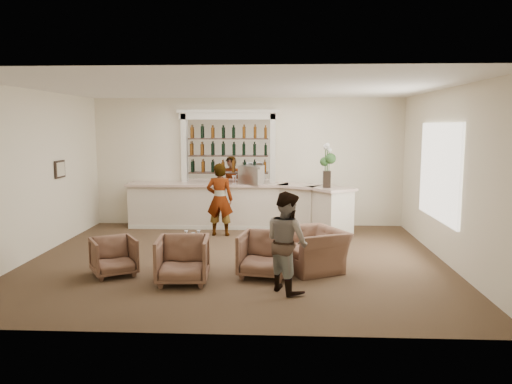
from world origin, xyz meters
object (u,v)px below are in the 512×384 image
(sommelier, at_px, (220,199))
(flower_vase, at_px, (327,163))
(armchair_far, at_px, (312,250))
(bar_counter, at_px, (240,206))
(armchair_right, at_px, (265,254))
(armchair_left, at_px, (114,256))
(armchair_center, at_px, (183,260))
(cocktail_table, at_px, (193,256))
(guest, at_px, (287,242))
(espresso_machine, at_px, (251,175))

(sommelier, bearing_deg, flower_vase, -172.47)
(armchair_far, distance_m, flower_vase, 3.30)
(bar_counter, height_order, armchair_far, bar_counter)
(armchair_far, bearing_deg, bar_counter, 176.21)
(armchair_right, xyz_separation_m, armchair_far, (0.85, 0.44, -0.02))
(sommelier, bearing_deg, armchair_far, 129.00)
(armchair_left, relative_size, armchair_center, 0.86)
(armchair_left, bearing_deg, armchair_far, -22.92)
(cocktail_table, distance_m, armchair_left, 1.38)
(cocktail_table, height_order, flower_vase, flower_vase)
(armchair_center, bearing_deg, guest, -14.60)
(armchair_right, bearing_deg, guest, -52.97)
(bar_counter, height_order, cocktail_table, bar_counter)
(sommelier, bearing_deg, guest, 114.10)
(espresso_machine, bearing_deg, sommelier, -111.84)
(sommelier, height_order, armchair_far, sommelier)
(armchair_right, xyz_separation_m, espresso_machine, (-0.46, 3.97, 0.99))
(bar_counter, distance_m, flower_vase, 2.48)
(espresso_machine, xyz_separation_m, flower_vase, (1.82, -0.58, 0.35))
(cocktail_table, relative_size, sommelier, 0.34)
(armchair_left, xyz_separation_m, armchair_right, (2.63, 0.07, 0.05))
(bar_counter, xyz_separation_m, armchair_far, (1.60, -3.59, -0.20))
(guest, bearing_deg, armchair_left, 40.86)
(espresso_machine, relative_size, flower_vase, 0.51)
(guest, relative_size, armchair_left, 2.16)
(flower_vase, bearing_deg, armchair_left, -139.02)
(sommelier, relative_size, flower_vase, 1.66)
(armchair_far, bearing_deg, cocktail_table, -115.21)
(bar_counter, height_order, flower_vase, flower_vase)
(sommelier, distance_m, armchair_far, 3.45)
(sommelier, bearing_deg, bar_counter, -113.68)
(armchair_left, height_order, espresso_machine, espresso_machine)
(guest, xyz_separation_m, espresso_machine, (-0.83, 4.72, 0.58))
(armchair_right, relative_size, espresso_machine, 1.60)
(cocktail_table, xyz_separation_m, armchair_right, (1.32, -0.34, 0.14))
(armchair_center, relative_size, armchair_far, 0.75)
(armchair_left, bearing_deg, flower_vase, 9.80)
(guest, xyz_separation_m, flower_vase, (0.99, 4.15, 0.93))
(cocktail_table, xyz_separation_m, flower_vase, (2.68, 3.06, 1.48))
(guest, relative_size, flower_vase, 1.52)
(armchair_right, bearing_deg, cocktail_table, 176.23)
(espresso_machine, bearing_deg, armchair_right, -63.45)
(guest, bearing_deg, armchair_center, 43.14)
(cocktail_table, height_order, espresso_machine, espresso_machine)
(sommelier, distance_m, armchair_center, 3.66)
(armchair_left, bearing_deg, espresso_machine, 30.61)
(armchair_center, relative_size, armchair_right, 1.01)
(bar_counter, height_order, sommelier, sommelier)
(armchair_far, bearing_deg, espresso_machine, 172.56)
(bar_counter, xyz_separation_m, guest, (1.12, -4.77, 0.22))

